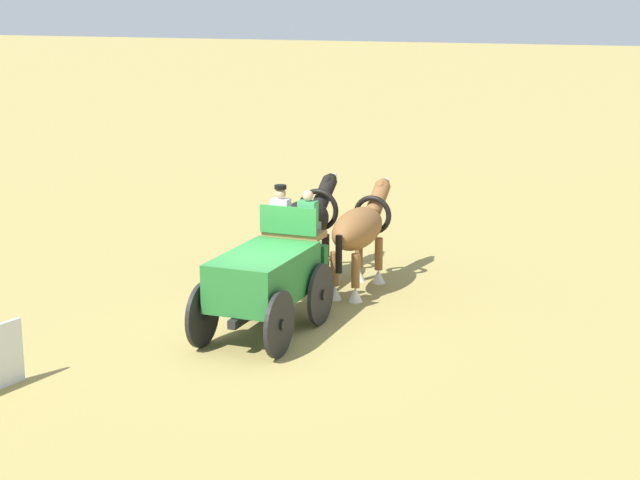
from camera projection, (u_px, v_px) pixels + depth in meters
The scene contains 4 objects.
ground_plane at pixel (264, 335), 19.75m from camera, with size 220.00×220.00×0.00m, color #9E8C4C.
show_wagon at pixel (267, 275), 19.65m from camera, with size 5.49×1.79×2.63m.
draft_horse_near at pixel (304, 224), 22.90m from camera, with size 3.21×1.05×2.24m.
draft_horse_off at pixel (360, 230), 22.45m from camera, with size 3.24×0.95×2.21m.
Camera 1 is at (-17.31, -7.31, 6.42)m, focal length 58.13 mm.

